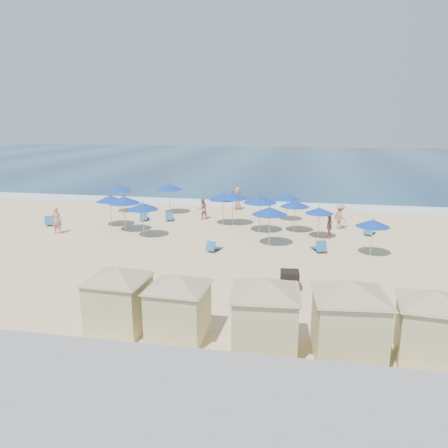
# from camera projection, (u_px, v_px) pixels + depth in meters

# --- Properties ---
(ground) EXTENTS (160.00, 160.00, 0.00)m
(ground) POSITION_uv_depth(u_px,v_px,m) (236.00, 257.00, 24.47)
(ground) COLOR beige
(ground) RESTS_ON ground
(ocean) EXTENTS (160.00, 80.00, 0.06)m
(ocean) POSITION_uv_depth(u_px,v_px,m) (285.00, 162.00, 76.98)
(ocean) COLOR navy
(ocean) RESTS_ON ground
(surf_line) EXTENTS (160.00, 2.50, 0.08)m
(surf_line) POSITION_uv_depth(u_px,v_px,m) (263.00, 204.00, 39.26)
(surf_line) COLOR white
(surf_line) RESTS_ON ground
(seawall) EXTENTS (160.00, 6.10, 1.22)m
(seawall) POSITION_uv_depth(u_px,v_px,m) (156.00, 392.00, 11.42)
(seawall) COLOR gray
(seawall) RESTS_ON ground
(trash_bin) EXTENTS (0.90, 0.90, 0.83)m
(trash_bin) POSITION_uv_depth(u_px,v_px,m) (290.00, 280.00, 19.93)
(trash_bin) COLOR black
(trash_bin) RESTS_ON ground
(cabana_0) EXTENTS (4.26, 4.26, 2.67)m
(cabana_0) POSITION_uv_depth(u_px,v_px,m) (118.00, 290.00, 15.88)
(cabana_0) COLOR beige
(cabana_0) RESTS_ON ground
(cabana_1) EXTENTS (4.17, 4.17, 2.62)m
(cabana_1) POSITION_uv_depth(u_px,v_px,m) (178.00, 298.00, 15.26)
(cabana_1) COLOR beige
(cabana_1) RESTS_ON ground
(cabana_2) EXTENTS (4.52, 4.52, 2.84)m
(cabana_2) POSITION_uv_depth(u_px,v_px,m) (265.00, 305.00, 14.36)
(cabana_2) COLOR beige
(cabana_2) RESTS_ON ground
(cabana_3) EXTENTS (4.65, 4.65, 2.93)m
(cabana_3) POSITION_uv_depth(u_px,v_px,m) (349.00, 309.00, 13.95)
(cabana_3) COLOR beige
(cabana_3) RESTS_ON ground
(cabana_4) EXTENTS (4.27, 4.27, 2.69)m
(cabana_4) POSITION_uv_depth(u_px,v_px,m) (432.00, 316.00, 13.76)
(cabana_4) COLOR beige
(cabana_4) RESTS_ON ground
(umbrella_0) EXTENTS (2.05, 2.05, 2.33)m
(umbrella_0) POSITION_uv_depth(u_px,v_px,m) (110.00, 198.00, 31.09)
(umbrella_0) COLOR #A5A8AD
(umbrella_0) RESTS_ON ground
(umbrella_1) EXTENTS (2.24, 2.24, 2.55)m
(umbrella_1) POSITION_uv_depth(u_px,v_px,m) (124.00, 200.00, 29.54)
(umbrella_1) COLOR #A5A8AD
(umbrella_1) RESTS_ON ground
(umbrella_2) EXTENTS (2.00, 2.00, 2.28)m
(umbrella_2) POSITION_uv_depth(u_px,v_px,m) (120.00, 188.00, 35.74)
(umbrella_2) COLOR #A5A8AD
(umbrella_2) RESTS_ON ground
(umbrella_3) EXTENTS (2.09, 2.09, 2.38)m
(umbrella_3) POSITION_uv_depth(u_px,v_px,m) (143.00, 206.00, 28.17)
(umbrella_3) COLOR #A5A8AD
(umbrella_3) RESTS_ON ground
(umbrella_4) EXTENTS (2.22, 2.22, 2.53)m
(umbrella_4) POSITION_uv_depth(u_px,v_px,m) (169.00, 187.00, 35.18)
(umbrella_4) COLOR #A5A8AD
(umbrella_4) RESTS_ON ground
(umbrella_5) EXTENTS (2.11, 2.11, 2.40)m
(umbrella_5) POSITION_uv_depth(u_px,v_px,m) (223.00, 197.00, 31.45)
(umbrella_5) COLOR #A5A8AD
(umbrella_5) RESTS_ON ground
(umbrella_6) EXTENTS (2.19, 2.19, 2.50)m
(umbrella_6) POSITION_uv_depth(u_px,v_px,m) (270.00, 211.00, 26.30)
(umbrella_6) COLOR #A5A8AD
(umbrella_6) RESTS_ON ground
(umbrella_7) EXTENTS (2.20, 2.20, 2.50)m
(umbrella_7) POSITION_uv_depth(u_px,v_px,m) (232.00, 196.00, 31.41)
(umbrella_7) COLOR #A5A8AD
(umbrella_7) RESTS_ON ground
(umbrella_8) EXTENTS (2.32, 2.32, 2.65)m
(umbrella_8) POSITION_uv_depth(u_px,v_px,m) (260.00, 199.00, 29.31)
(umbrella_8) COLOR #A5A8AD
(umbrella_8) RESTS_ON ground
(umbrella_9) EXTENTS (1.87, 1.87, 2.13)m
(umbrella_9) POSITION_uv_depth(u_px,v_px,m) (287.00, 196.00, 32.83)
(umbrella_9) COLOR #A5A8AD
(umbrella_9) RESTS_ON ground
(umbrella_10) EXTENTS (1.85, 1.85, 2.10)m
(umbrella_10) POSITION_uv_depth(u_px,v_px,m) (319.00, 211.00, 28.01)
(umbrella_10) COLOR #A5A8AD
(umbrella_10) RESTS_ON ground
(umbrella_11) EXTENTS (1.92, 1.92, 2.19)m
(umbrella_11) POSITION_uv_depth(u_px,v_px,m) (373.00, 223.00, 24.38)
(umbrella_11) COLOR #A5A8AD
(umbrella_11) RESTS_ON ground
(umbrella_12) EXTENTS (2.01, 2.01, 2.28)m
(umbrella_12) POSITION_uv_depth(u_px,v_px,m) (295.00, 204.00, 29.43)
(umbrella_12) COLOR #A5A8AD
(umbrella_12) RESTS_ON ground
(beach_chair_0) EXTENTS (1.07, 1.51, 0.76)m
(beach_chair_0) POSITION_uv_depth(u_px,v_px,m) (50.00, 222.00, 31.77)
(beach_chair_0) COLOR #265E8D
(beach_chair_0) RESTS_ON ground
(beach_chair_1) EXTENTS (0.85, 1.39, 0.71)m
(beach_chair_1) POSITION_uv_depth(u_px,v_px,m) (144.00, 217.00, 33.25)
(beach_chair_1) COLOR #265E8D
(beach_chair_1) RESTS_ON ground
(beach_chair_2) EXTENTS (0.89, 1.40, 0.71)m
(beach_chair_2) POSITION_uv_depth(u_px,v_px,m) (169.00, 217.00, 33.24)
(beach_chair_2) COLOR #265E8D
(beach_chair_2) RESTS_ON ground
(beach_chair_3) EXTENTS (0.87, 1.33, 0.68)m
(beach_chair_3) POSITION_uv_depth(u_px,v_px,m) (213.00, 247.00, 25.60)
(beach_chair_3) COLOR #265E8D
(beach_chair_3) RESTS_ON ground
(beach_chair_4) EXTENTS (0.95, 1.46, 0.74)m
(beach_chair_4) POSITION_uv_depth(u_px,v_px,m) (319.00, 247.00, 25.52)
(beach_chair_4) COLOR #265E8D
(beach_chair_4) RESTS_ON ground
(beach_chair_5) EXTENTS (0.99, 1.36, 0.68)m
(beach_chair_5) POSITION_uv_depth(u_px,v_px,m) (369.00, 231.00, 29.14)
(beach_chair_5) COLOR #265E8D
(beach_chair_5) RESTS_ON ground
(beachgoer_0) EXTENTS (0.72, 0.54, 1.78)m
(beachgoer_0) POSITION_uv_depth(u_px,v_px,m) (57.00, 221.00, 29.33)
(beachgoer_0) COLOR tan
(beachgoer_0) RESTS_ON ground
(beachgoer_1) EXTENTS (1.03, 1.00, 1.67)m
(beachgoer_1) POSITION_uv_depth(u_px,v_px,m) (202.00, 208.00, 33.50)
(beachgoer_1) COLOR tan
(beachgoer_1) RESTS_ON ground
(beachgoer_2) EXTENTS (0.56, 0.97, 1.56)m
(beachgoer_2) POSITION_uv_depth(u_px,v_px,m) (329.00, 227.00, 28.15)
(beachgoer_2) COLOR tan
(beachgoer_2) RESTS_ON ground
(beachgoer_3) EXTENTS (1.19, 1.32, 1.78)m
(beachgoer_3) POSITION_uv_depth(u_px,v_px,m) (340.00, 217.00, 30.51)
(beachgoer_3) COLOR tan
(beachgoer_3) RESTS_ON ground
(beachgoer_4) EXTENTS (0.95, 1.10, 1.89)m
(beachgoer_4) POSITION_uv_depth(u_px,v_px,m) (238.00, 199.00, 37.00)
(beachgoer_4) COLOR tan
(beachgoer_4) RESTS_ON ground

